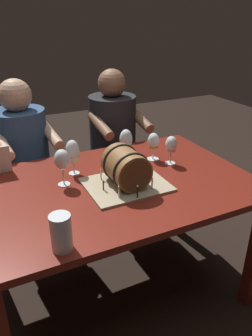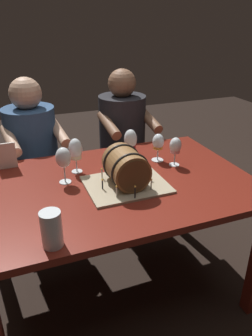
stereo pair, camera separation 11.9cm
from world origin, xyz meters
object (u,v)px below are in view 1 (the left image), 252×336
Objects in this scene: wine_glass_rose at (171,145)px; menu_card at (0,160)px; wine_glass_white at (73,152)px; wine_glass_empty at (62,160)px; person_seated_right at (113,152)px; wine_glass_red at (126,141)px; wine_glass_amber at (153,142)px; person_seated_left at (26,169)px; dining_table at (115,200)px; barrel_cake at (126,170)px; beer_pint at (61,234)px.

wine_glass_rose reaches higher than menu_card.
wine_glass_rose is at bearing -12.02° from wine_glass_white.
person_seated_right is (0.58, 0.69, -0.32)m from wine_glass_empty.
wine_glass_red is 1.20× the size of menu_card.
wine_glass_white reaches higher than wine_glass_amber.
wine_glass_white is at bearing -73.18° from person_seated_left.
person_seated_right is (0.67, 0.00, 0.01)m from person_seated_left.
dining_table is 8.51× the size of wine_glass_rose.
wine_glass_empty reaches higher than wine_glass_rose.
wine_glass_rose is at bearing -44.27° from person_seated_left.
wine_glass_rose is 0.14× the size of person_seated_left.
barrel_cake is (0.04, -0.05, 0.19)m from dining_table.
wine_glass_white is 1.01× the size of wine_glass_empty.
person_seated_right reaches higher than menu_card.
wine_glass_amber is (0.33, 0.18, 0.21)m from dining_table.
dining_table is at bearing -36.55° from menu_card.
wine_glass_amber is at bearing -90.51° from person_seated_right.
menu_card is at bearing 142.44° from barrel_cake.
wine_glass_empty is 1.33× the size of beer_pint.
wine_glass_amber is 0.14× the size of person_seated_left.
person_seated_right is at bearing 70.62° from barrel_cake.
person_seated_right reaches higher than barrel_cake.
barrel_cake is 0.38m from wine_glass_rose.
wine_glass_amber is 0.99× the size of wine_glass_rose.
wine_glass_empty is (-0.24, 0.10, 0.24)m from dining_table.
beer_pint is (-0.39, -0.39, 0.17)m from dining_table.
menu_card is at bearing 134.38° from wine_glass_empty.
wine_glass_white is 0.56m from wine_glass_rose.
person_seated_right reaches higher than person_seated_left.
barrel_cake reaches higher than wine_glass_red.
person_seated_right is at bearing 94.49° from wine_glass_rose.
wine_glass_amber is at bearing -23.47° from wine_glass_red.
wine_glass_rose is (0.64, -0.02, -0.02)m from wine_glass_empty.
person_seated_left is at bearing 137.37° from wine_glass_amber.
wine_glass_white reaches higher than beer_pint.
dining_table is 0.43m from wine_glass_amber.
barrel_cake is 2.55× the size of menu_card.
person_seated_left is 0.99× the size of person_seated_right.
wine_glass_empty is at bearing 152.23° from barrel_cake.
menu_card is (-0.36, 0.18, -0.05)m from wine_glass_white.
beer_pint is at bearing -134.61° from dining_table.
menu_card is at bearing 144.06° from dining_table.
wine_glass_rose is at bearing -57.50° from wine_glass_amber.
person_seated_left is at bearing 135.73° from wine_glass_rose.
menu_card is (-0.27, 0.28, -0.06)m from wine_glass_empty.
wine_glass_amber is at bearing 7.91° from wine_glass_empty.
beer_pint is (-0.23, -0.59, -0.06)m from wine_glass_white.
wine_glass_amber is at bearing 122.50° from wine_glass_rose.
wine_glass_white is 0.17× the size of person_seated_left.
wine_glass_red is 0.16× the size of person_seated_right.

